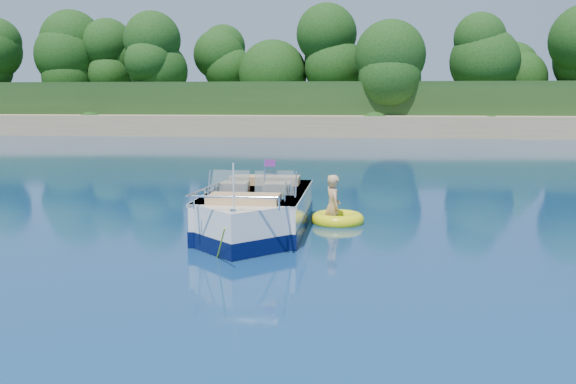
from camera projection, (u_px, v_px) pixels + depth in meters
name	position (u px, v px, depth m)	size (l,w,h in m)	color
ground	(367.00, 259.00, 11.31)	(160.00, 160.00, 0.00)	#091B45
shoreline	(364.00, 113.00, 73.84)	(170.00, 59.00, 6.00)	#8E7752
treeline	(366.00, 63.00, 50.80)	(150.00, 7.12, 8.19)	black
motorboat	(255.00, 215.00, 13.44)	(2.07, 5.80, 1.93)	white
tow_tube	(338.00, 219.00, 14.55)	(1.49, 1.49, 0.32)	#FFFD10
boy	(332.00, 223.00, 14.59)	(0.55, 0.36, 1.51)	tan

